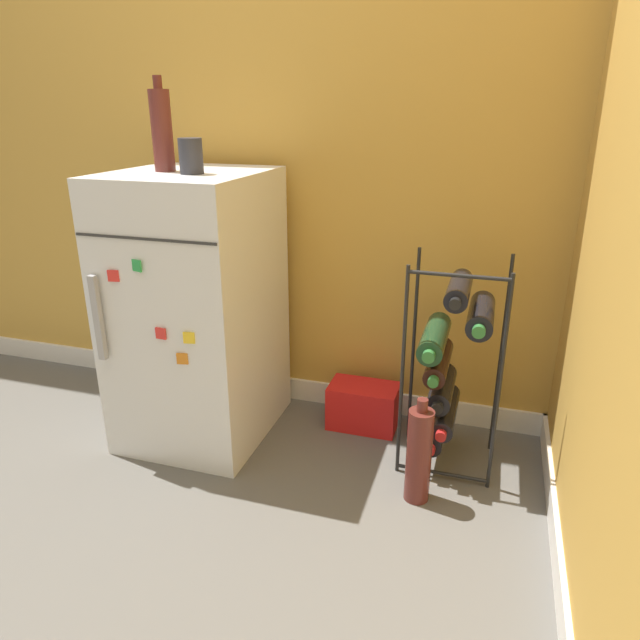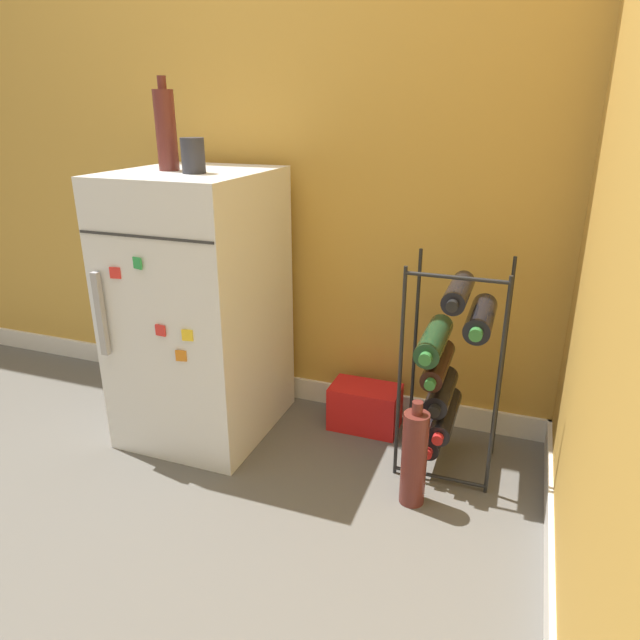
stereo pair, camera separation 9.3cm
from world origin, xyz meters
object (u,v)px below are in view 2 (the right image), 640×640
Objects in this scene: fridge_top_bottle at (166,130)px; fridge_top_cup at (193,156)px; wine_rack at (448,365)px; mini_fridge at (201,307)px; loose_bottle_floor at (414,458)px; soda_box at (365,407)px.

fridge_top_cup is at bearing -20.27° from fridge_top_bottle.
wine_rack is 6.62× the size of fridge_top_cup.
loose_bottle_floor is (0.83, -0.19, -0.32)m from mini_fridge.
fridge_top_bottle reaches higher than soda_box.
fridge_top_cup is (0.06, -0.06, 0.53)m from mini_fridge.
wine_rack is at bearing 3.87° from fridge_top_bottle.
wine_rack is at bearing -23.84° from soda_box.
loose_bottle_floor is (0.78, -0.13, -0.85)m from fridge_top_cup.
soda_box is 1.09m from fridge_top_cup.
wine_rack is at bearing 3.09° from mini_fridge.
soda_box is 2.39× the size of fridge_top_cup.
fridge_top_cup reaches higher than mini_fridge.
soda_box is 0.46m from loose_bottle_floor.
fridge_top_bottle is at bearing -162.60° from soda_box.
mini_fridge is 1.33× the size of wine_rack.
mini_fridge is at bearing -176.91° from wine_rack.
fridge_top_cup is at bearing -48.17° from mini_fridge.
loose_bottle_floor is at bearing -55.10° from soda_box.
fridge_top_bottle is at bearing 169.14° from loose_bottle_floor.
soda_box is at bearing 17.40° from fridge_top_bottle.
fridge_top_bottle is at bearing -166.22° from mini_fridge.
wine_rack reaches higher than soda_box.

